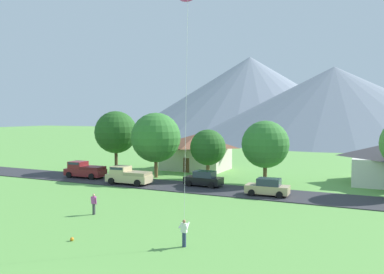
{
  "coord_description": "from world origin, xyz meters",
  "views": [
    {
      "loc": [
        12.28,
        -10.9,
        8.04
      ],
      "look_at": [
        0.1,
        15.28,
        6.37
      ],
      "focal_mm": 37.08,
      "sensor_mm": 36.0,
      "label": 1
    }
  ],
  "objects_px": {
    "tree_right_of_center": "(265,144)",
    "watcher_person": "(94,204)",
    "pickup_truck_sand_east_side": "(128,175)",
    "soccer_ball": "(72,239)",
    "tree_near_left": "(116,132)",
    "pickup_truck_maroon_west_side": "(84,170)",
    "parked_car_tan_mid_west": "(268,187)",
    "tree_near_right": "(156,138)",
    "parked_car_black_west_end": "(204,179)",
    "house_left_center": "(196,151)",
    "tree_left_of_center": "(208,147)"
  },
  "relations": [
    {
      "from": "tree_near_right",
      "to": "pickup_truck_maroon_west_side",
      "type": "xyz_separation_m",
      "value": [
        -7.9,
        -4.31,
        -4.02
      ]
    },
    {
      "from": "tree_right_of_center",
      "to": "tree_near_right",
      "type": "relative_size",
      "value": 0.89
    },
    {
      "from": "tree_near_right",
      "to": "tree_left_of_center",
      "type": "bearing_deg",
      "value": 11.01
    },
    {
      "from": "house_left_center",
      "to": "pickup_truck_sand_east_side",
      "type": "height_order",
      "value": "house_left_center"
    },
    {
      "from": "parked_car_black_west_end",
      "to": "tree_near_right",
      "type": "bearing_deg",
      "value": 156.97
    },
    {
      "from": "parked_car_tan_mid_west",
      "to": "pickup_truck_sand_east_side",
      "type": "relative_size",
      "value": 0.81
    },
    {
      "from": "soccer_ball",
      "to": "pickup_truck_sand_east_side",
      "type": "bearing_deg",
      "value": 114.08
    },
    {
      "from": "pickup_truck_sand_east_side",
      "to": "soccer_ball",
      "type": "height_order",
      "value": "pickup_truck_sand_east_side"
    },
    {
      "from": "tree_near_right",
      "to": "parked_car_black_west_end",
      "type": "height_order",
      "value": "tree_near_right"
    },
    {
      "from": "tree_right_of_center",
      "to": "watcher_person",
      "type": "xyz_separation_m",
      "value": [
        -9.01,
        -19.07,
        -3.74
      ]
    },
    {
      "from": "watcher_person",
      "to": "house_left_center",
      "type": "bearing_deg",
      "value": 96.89
    },
    {
      "from": "tree_left_of_center",
      "to": "tree_near_right",
      "type": "xyz_separation_m",
      "value": [
        -6.61,
        -1.29,
        1.12
      ]
    },
    {
      "from": "parked_car_black_west_end",
      "to": "watcher_person",
      "type": "relative_size",
      "value": 2.53
    },
    {
      "from": "pickup_truck_sand_east_side",
      "to": "soccer_ball",
      "type": "relative_size",
      "value": 21.95
    },
    {
      "from": "tree_right_of_center",
      "to": "watcher_person",
      "type": "relative_size",
      "value": 4.37
    },
    {
      "from": "tree_near_left",
      "to": "tree_left_of_center",
      "type": "xyz_separation_m",
      "value": [
        14.16,
        -0.67,
        -1.57
      ]
    },
    {
      "from": "tree_near_right",
      "to": "pickup_truck_maroon_west_side",
      "type": "distance_m",
      "value": 9.86
    },
    {
      "from": "pickup_truck_sand_east_side",
      "to": "watcher_person",
      "type": "height_order",
      "value": "pickup_truck_sand_east_side"
    },
    {
      "from": "tree_near_right",
      "to": "parked_car_tan_mid_west",
      "type": "distance_m",
      "value": 17.21
    },
    {
      "from": "tree_near_left",
      "to": "parked_car_black_west_end",
      "type": "relative_size",
      "value": 2.0
    },
    {
      "from": "tree_right_of_center",
      "to": "tree_near_right",
      "type": "height_order",
      "value": "tree_near_right"
    },
    {
      "from": "house_left_center",
      "to": "watcher_person",
      "type": "distance_m",
      "value": 27.27
    },
    {
      "from": "pickup_truck_sand_east_side",
      "to": "soccer_ball",
      "type": "distance_m",
      "value": 20.18
    },
    {
      "from": "parked_car_tan_mid_west",
      "to": "soccer_ball",
      "type": "height_order",
      "value": "parked_car_tan_mid_west"
    },
    {
      "from": "pickup_truck_maroon_west_side",
      "to": "watcher_person",
      "type": "relative_size",
      "value": 3.15
    },
    {
      "from": "tree_left_of_center",
      "to": "pickup_truck_sand_east_side",
      "type": "distance_m",
      "value": 10.36
    },
    {
      "from": "house_left_center",
      "to": "tree_right_of_center",
      "type": "bearing_deg",
      "value": -32.9
    },
    {
      "from": "house_left_center",
      "to": "pickup_truck_maroon_west_side",
      "type": "xyz_separation_m",
      "value": [
        -9.54,
        -12.97,
        -1.6
      ]
    },
    {
      "from": "tree_near_left",
      "to": "pickup_truck_maroon_west_side",
      "type": "relative_size",
      "value": 1.61
    },
    {
      "from": "watcher_person",
      "to": "soccer_ball",
      "type": "relative_size",
      "value": 6.98
    },
    {
      "from": "tree_near_left",
      "to": "tree_right_of_center",
      "type": "height_order",
      "value": "tree_near_left"
    },
    {
      "from": "tree_left_of_center",
      "to": "house_left_center",
      "type": "bearing_deg",
      "value": 124.0
    },
    {
      "from": "tree_near_right",
      "to": "soccer_ball",
      "type": "height_order",
      "value": "tree_near_right"
    },
    {
      "from": "house_left_center",
      "to": "pickup_truck_maroon_west_side",
      "type": "distance_m",
      "value": 16.18
    },
    {
      "from": "parked_car_tan_mid_west",
      "to": "soccer_ball",
      "type": "distance_m",
      "value": 20.44
    },
    {
      "from": "tree_left_of_center",
      "to": "soccer_ball",
      "type": "height_order",
      "value": "tree_left_of_center"
    },
    {
      "from": "pickup_truck_sand_east_side",
      "to": "parked_car_black_west_end",
      "type": "bearing_deg",
      "value": 16.23
    },
    {
      "from": "tree_near_right",
      "to": "parked_car_tan_mid_west",
      "type": "xyz_separation_m",
      "value": [
        15.78,
        -5.43,
        -4.21
      ]
    },
    {
      "from": "tree_near_left",
      "to": "soccer_ball",
      "type": "xyz_separation_m",
      "value": [
        15.48,
        -26.24,
        -5.41
      ]
    },
    {
      "from": "tree_near_left",
      "to": "tree_near_right",
      "type": "xyz_separation_m",
      "value": [
        7.55,
        -1.96,
        -0.45
      ]
    },
    {
      "from": "pickup_truck_sand_east_side",
      "to": "watcher_person",
      "type": "xyz_separation_m",
      "value": [
        5.2,
        -12.49,
        -0.18
      ]
    },
    {
      "from": "tree_right_of_center",
      "to": "pickup_truck_maroon_west_side",
      "type": "height_order",
      "value": "tree_right_of_center"
    },
    {
      "from": "pickup_truck_sand_east_side",
      "to": "watcher_person",
      "type": "bearing_deg",
      "value": -67.39
    },
    {
      "from": "tree_left_of_center",
      "to": "tree_near_right",
      "type": "height_order",
      "value": "tree_near_right"
    },
    {
      "from": "house_left_center",
      "to": "tree_near_right",
      "type": "bearing_deg",
      "value": -100.74
    },
    {
      "from": "house_left_center",
      "to": "tree_left_of_center",
      "type": "relative_size",
      "value": 1.55
    },
    {
      "from": "tree_near_right",
      "to": "pickup_truck_sand_east_side",
      "type": "xyz_separation_m",
      "value": [
        -0.29,
        -5.87,
        -4.02
      ]
    },
    {
      "from": "pickup_truck_maroon_west_side",
      "to": "pickup_truck_sand_east_side",
      "type": "xyz_separation_m",
      "value": [
        7.61,
        -1.56,
        0.0
      ]
    },
    {
      "from": "soccer_ball",
      "to": "house_left_center",
      "type": "bearing_deg",
      "value": 100.81
    },
    {
      "from": "parked_car_black_west_end",
      "to": "pickup_truck_maroon_west_side",
      "type": "bearing_deg",
      "value": -176.86
    }
  ]
}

